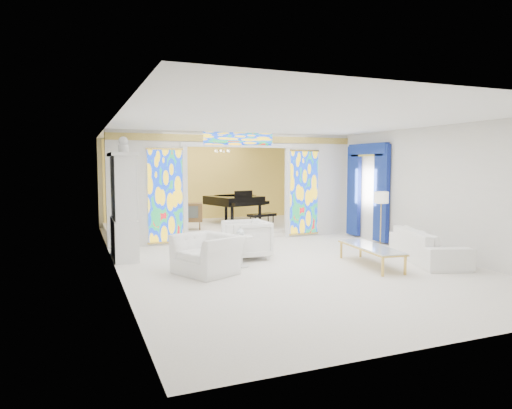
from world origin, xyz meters
name	(u,v)px	position (x,y,z in m)	size (l,w,h in m)	color
floor	(265,253)	(0.00, 0.00, 0.00)	(12.00, 12.00, 0.00)	white
ceiling	(265,127)	(0.00, 0.00, 3.00)	(7.00, 12.00, 0.02)	white
wall_back	(200,182)	(0.00, 6.00, 1.50)	(7.00, 0.02, 3.00)	silver
wall_front	(465,217)	(0.00, -6.00, 1.50)	(7.00, 0.02, 3.00)	silver
wall_left	(112,194)	(-3.50, 0.00, 1.50)	(0.02, 12.00, 3.00)	silver
wall_right	(386,188)	(3.50, 0.00, 1.50)	(0.02, 12.00, 3.00)	silver
partition_wall	(237,181)	(0.00, 2.00, 1.65)	(7.00, 0.22, 3.00)	silver
stained_glass_left	(165,196)	(-2.03, 1.89, 1.30)	(0.90, 0.04, 2.40)	gold
stained_glass_right	(304,192)	(2.03, 1.89, 1.30)	(0.90, 0.04, 2.40)	gold
stained_glass_transom	(239,139)	(0.00, 1.89, 2.82)	(2.00, 0.04, 0.34)	gold
alcove_platform	(216,227)	(0.00, 4.10, 0.09)	(6.80, 3.80, 0.18)	white
gold_curtain_back	(201,182)	(0.00, 5.88, 1.50)	(6.70, 0.10, 2.90)	#E6CF50
chandelier	(222,151)	(0.20, 4.00, 2.55)	(0.48, 0.48, 0.30)	gold
blue_drapes	(367,184)	(3.40, 0.70, 1.58)	(0.14, 1.85, 2.65)	navy
china_cabinet	(123,207)	(-3.22, 0.60, 1.17)	(0.56, 1.46, 2.72)	silver
armchair_left	(207,254)	(-1.86, -1.52, 0.38)	(1.16, 1.01, 0.75)	white
armchair_right	(246,239)	(-0.66, -0.47, 0.43)	(0.92, 0.95, 0.87)	white
sofa	(428,245)	(2.95, -2.21, 0.34)	(2.35, 0.92, 0.69)	white
side_table	(241,247)	(-1.07, -1.22, 0.42)	(0.55, 0.55, 0.64)	silver
vase	(240,231)	(-1.07, -1.22, 0.74)	(0.18, 0.18, 0.19)	silver
coffee_table	(371,248)	(1.48, -2.16, 0.39)	(0.80, 1.95, 0.42)	white
floor_lamp	(381,200)	(2.83, -0.69, 1.23)	(0.42, 0.42, 1.45)	gold
grand_piano	(235,200)	(0.76, 4.36, 0.92)	(1.99, 3.04, 1.10)	black
tv_console	(191,212)	(-1.02, 3.29, 0.69)	(0.77, 0.61, 0.79)	brown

